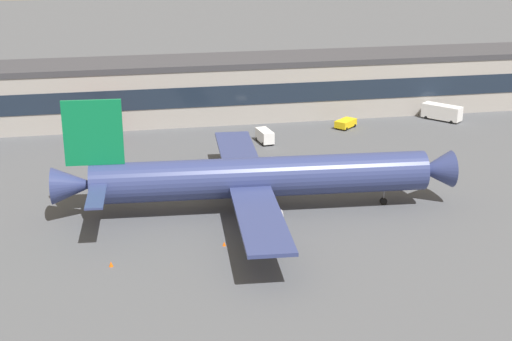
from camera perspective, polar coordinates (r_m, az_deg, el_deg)
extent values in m
plane|color=#4C4F54|center=(107.04, 0.91, -4.04)|extent=(600.00, 600.00, 0.00)
cube|color=#9E9993|center=(160.56, -3.43, 6.12)|extent=(160.38, 14.37, 11.71)
cube|color=#38383D|center=(159.21, -3.48, 8.38)|extent=(163.59, 14.65, 1.20)
cube|color=#192333|center=(153.45, -3.07, 5.73)|extent=(157.18, 0.16, 4.21)
cylinder|color=navy|center=(109.32, 0.40, -0.50)|extent=(50.07, 9.19, 5.92)
cone|color=navy|center=(115.73, 13.61, 0.08)|extent=(5.69, 5.97, 5.63)
cone|color=navy|center=(109.26, -13.76, -1.09)|extent=(6.85, 5.75, 5.33)
cube|color=#0C723F|center=(106.55, -12.45, 2.86)|extent=(8.31, 1.04, 9.48)
cube|color=navy|center=(114.72, -11.70, 0.52)|extent=(3.10, 10.80, 0.30)
cube|color=navy|center=(102.49, -12.19, -1.81)|extent=(3.10, 10.80, 0.30)
cube|color=navy|center=(122.60, -1.41, 1.43)|extent=(7.46, 22.75, 0.50)
cube|color=navy|center=(96.22, 0.34, -3.73)|extent=(7.46, 22.75, 0.50)
cylinder|color=#99999E|center=(120.18, -0.76, 0.04)|extent=(5.09, 3.57, 3.26)
cylinder|color=#99999E|center=(100.20, 0.65, -4.02)|extent=(5.09, 3.57, 3.26)
cylinder|color=black|center=(114.93, 9.79, -2.35)|extent=(1.13, 0.57, 1.10)
cylinder|color=slate|center=(114.40, 9.84, -1.66)|extent=(0.24, 0.24, 2.40)
cylinder|color=black|center=(113.22, -1.03, -2.39)|extent=(1.13, 0.57, 1.10)
cylinder|color=slate|center=(112.68, -1.04, -1.70)|extent=(0.24, 0.24, 2.40)
cylinder|color=black|center=(108.32, -0.73, -3.43)|extent=(1.13, 0.57, 1.10)
cylinder|color=slate|center=(107.75, -0.73, -2.71)|extent=(0.24, 0.24, 2.40)
cube|color=red|center=(148.04, -11.83, 3.04)|extent=(6.21, 2.98, 3.20)
cube|color=black|center=(147.76, -12.49, 3.22)|extent=(2.31, 2.40, 0.80)
cylinder|color=black|center=(147.32, -12.56, 2.25)|extent=(0.73, 0.37, 0.70)
cylinder|color=black|center=(149.38, -12.63, 2.48)|extent=(0.73, 0.37, 0.70)
cylinder|color=black|center=(147.62, -10.94, 2.40)|extent=(0.73, 0.37, 0.70)
cylinder|color=black|center=(149.69, -11.03, 2.63)|extent=(0.73, 0.37, 0.70)
cube|color=white|center=(143.31, 0.68, 2.71)|extent=(2.91, 5.46, 2.20)
cube|color=black|center=(141.90, 0.87, 2.72)|extent=(2.26, 2.09, 0.55)
cylinder|color=black|center=(142.32, 1.30, 2.12)|extent=(0.40, 0.74, 0.70)
cylinder|color=black|center=(141.68, 0.55, 2.04)|extent=(0.40, 0.74, 0.70)
cylinder|color=black|center=(145.59, 0.80, 2.52)|extent=(0.40, 0.74, 0.70)
cylinder|color=black|center=(144.96, 0.06, 2.45)|extent=(0.40, 0.74, 0.70)
cube|color=white|center=(164.01, 14.13, 4.41)|extent=(7.54, 8.24, 3.00)
cube|color=black|center=(164.80, 13.43, 4.75)|extent=(3.86, 3.91, 0.75)
cylinder|color=black|center=(164.49, 12.98, 4.00)|extent=(0.68, 0.73, 0.70)
cylinder|color=black|center=(166.69, 13.37, 4.17)|extent=(0.68, 0.73, 0.70)
cylinder|color=black|center=(162.12, 14.83, 3.63)|extent=(0.68, 0.73, 0.70)
cylinder|color=black|center=(164.35, 15.21, 3.80)|extent=(0.68, 0.73, 0.70)
cube|color=yellow|center=(154.53, 6.92, 3.65)|extent=(5.32, 5.13, 1.40)
cube|color=black|center=(155.55, 7.18, 3.85)|extent=(2.84, 2.90, 0.35)
cylinder|color=black|center=(156.68, 6.86, 3.61)|extent=(0.72, 0.69, 0.70)
cylinder|color=black|center=(155.56, 7.60, 3.46)|extent=(0.72, 0.69, 0.70)
cylinder|color=black|center=(153.90, 6.22, 3.34)|extent=(0.72, 0.69, 0.70)
cylinder|color=black|center=(152.75, 6.97, 3.19)|extent=(0.72, 0.69, 0.70)
cone|color=#F2590C|center=(99.86, -2.47, -5.66)|extent=(0.47, 0.47, 0.59)
cone|color=#F2590C|center=(102.16, 0.66, -5.05)|extent=(0.46, 0.46, 0.58)
cone|color=#F2590C|center=(98.52, -0.23, -5.96)|extent=(0.57, 0.57, 0.72)
cone|color=#F2590C|center=(95.98, -11.12, -7.08)|extent=(0.56, 0.56, 0.70)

